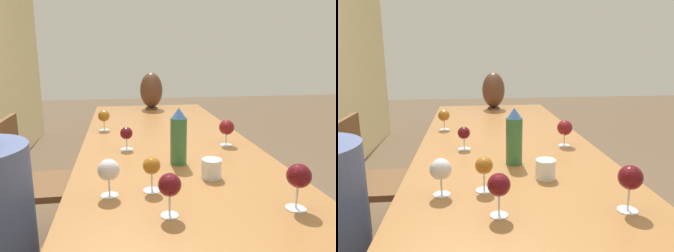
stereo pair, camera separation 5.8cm
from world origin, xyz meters
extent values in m
cube|color=#936033|center=(0.00, 0.00, 0.75)|extent=(2.64, 0.94, 0.04)
cylinder|color=#936033|center=(1.22, -0.37, 0.36)|extent=(0.07, 0.07, 0.73)
cylinder|color=#936033|center=(1.22, 0.37, 0.36)|extent=(0.07, 0.07, 0.73)
cylinder|color=#336638|center=(-0.29, 0.00, 0.87)|extent=(0.08, 0.08, 0.21)
cone|color=#33599E|center=(-0.29, 0.00, 1.00)|extent=(0.07, 0.07, 0.05)
cylinder|color=silver|center=(-0.48, -0.10, 0.81)|extent=(0.08, 0.08, 0.08)
cylinder|color=#4C2D1E|center=(1.13, -0.01, 0.77)|extent=(0.11, 0.11, 0.01)
ellipsoid|color=#4C2D1E|center=(1.13, -0.01, 0.93)|extent=(0.19, 0.19, 0.30)
cylinder|color=silver|center=(-0.78, -0.31, 0.77)|extent=(0.07, 0.07, 0.00)
cylinder|color=silver|center=(-0.78, -0.31, 0.81)|extent=(0.01, 0.01, 0.08)
sphere|color=#510C14|center=(-0.78, -0.31, 0.88)|extent=(0.08, 0.08, 0.08)
cylinder|color=silver|center=(-0.58, 0.15, 0.77)|extent=(0.07, 0.07, 0.00)
cylinder|color=silver|center=(-0.58, 0.15, 0.80)|extent=(0.01, 0.01, 0.07)
sphere|color=#995B19|center=(-0.58, 0.15, 0.86)|extent=(0.07, 0.07, 0.07)
cylinder|color=silver|center=(-0.04, 0.23, 0.77)|extent=(0.07, 0.07, 0.00)
cylinder|color=silver|center=(-0.04, 0.23, 0.80)|extent=(0.01, 0.01, 0.06)
sphere|color=#510C14|center=(-0.04, 0.23, 0.85)|extent=(0.07, 0.07, 0.07)
cylinder|color=silver|center=(-0.77, 0.11, 0.77)|extent=(0.06, 0.06, 0.00)
cylinder|color=silver|center=(-0.77, 0.11, 0.80)|extent=(0.01, 0.01, 0.07)
sphere|color=#510C14|center=(-0.77, 0.11, 0.87)|extent=(0.07, 0.07, 0.07)
cylinder|color=silver|center=(-0.04, -0.31, 0.77)|extent=(0.06, 0.06, 0.00)
cylinder|color=silver|center=(-0.04, -0.31, 0.80)|extent=(0.01, 0.01, 0.06)
sphere|color=maroon|center=(-0.04, -0.31, 0.87)|extent=(0.08, 0.08, 0.08)
cylinder|color=silver|center=(0.40, 0.36, 0.77)|extent=(0.06, 0.06, 0.00)
cylinder|color=silver|center=(0.40, 0.36, 0.80)|extent=(0.01, 0.01, 0.06)
sphere|color=#995B19|center=(0.40, 0.36, 0.86)|extent=(0.07, 0.07, 0.07)
cylinder|color=silver|center=(-0.60, 0.30, 0.77)|extent=(0.06, 0.06, 0.00)
cylinder|color=silver|center=(-0.60, 0.30, 0.80)|extent=(0.01, 0.01, 0.06)
sphere|color=silver|center=(-0.60, 0.30, 0.86)|extent=(0.08, 0.08, 0.08)
cube|color=brown|center=(0.32, 0.75, 0.44)|extent=(0.44, 0.44, 0.04)
cube|color=brown|center=(0.32, 0.95, 0.66)|extent=(0.40, 0.03, 0.42)
cylinder|color=brown|center=(0.13, 0.56, 0.21)|extent=(0.04, 0.04, 0.42)
cylinder|color=brown|center=(0.51, 0.56, 0.21)|extent=(0.04, 0.04, 0.42)
cylinder|color=brown|center=(0.13, 0.94, 0.21)|extent=(0.04, 0.04, 0.42)
cylinder|color=brown|center=(0.51, 0.94, 0.21)|extent=(0.04, 0.04, 0.42)
camera|label=1|loc=(-1.70, 0.25, 1.28)|focal=35.00mm
camera|label=2|loc=(-1.71, 0.19, 1.28)|focal=35.00mm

